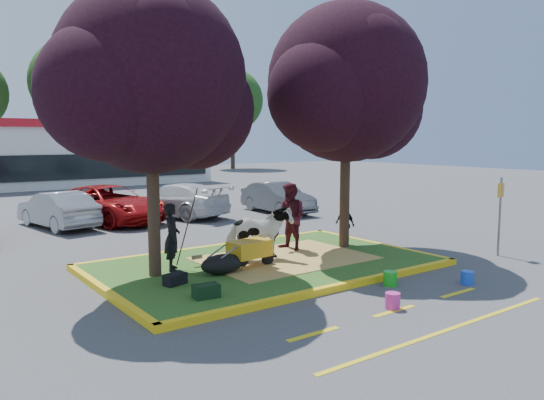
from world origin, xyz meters
TOP-DOWN VIEW (x-y plane):
  - ground at (0.00, 0.00)m, footprint 90.00×90.00m
  - median_island at (0.00, 0.00)m, footprint 8.00×5.00m
  - curb_near at (0.00, -2.58)m, footprint 8.30×0.16m
  - curb_far at (0.00, 2.58)m, footprint 8.30×0.16m
  - curb_left at (-4.08, 0.00)m, footprint 0.16×5.30m
  - curb_right at (4.08, 0.00)m, footprint 0.16×5.30m
  - straw_bedding at (0.60, 0.00)m, footprint 4.20×3.00m
  - tree_purple_left at (-2.78, 0.38)m, footprint 5.06×4.20m
  - tree_purple_right at (2.92, 0.18)m, footprint 5.30×4.40m
  - fire_lane_stripe_a at (-2.00, -4.20)m, footprint 1.10×0.12m
  - fire_lane_stripe_b at (0.00, -4.20)m, footprint 1.10×0.12m
  - fire_lane_stripe_c at (2.00, -4.20)m, footprint 1.10×0.12m
  - fire_lane_long at (0.00, -5.40)m, footprint 6.00×0.10m
  - retail_building at (2.00, 27.98)m, footprint 20.40×8.40m
  - treeline at (1.23, 37.61)m, footprint 46.58×7.80m
  - cow at (-0.06, 0.20)m, footprint 1.80×1.25m
  - calf at (-1.51, -0.40)m, footprint 1.18×0.87m
  - handler at (-2.26, 0.62)m, footprint 0.59×0.69m
  - visitor_a at (1.36, 0.71)m, footprint 0.82×0.99m
  - visitor_b at (3.14, 0.43)m, footprint 0.33×0.71m
  - wheelbarrow at (-0.68, -0.30)m, footprint 1.78×0.70m
  - gear_bag_dark at (-2.78, -0.59)m, footprint 0.54×0.39m
  - gear_bag_green at (-2.69, -1.79)m, footprint 0.53×0.37m
  - sign_post at (6.00, -2.70)m, footprint 0.31×0.06m
  - bucket_green at (1.27, -2.98)m, footprint 0.35×0.35m
  - bucket_pink at (0.08, -4.08)m, footprint 0.34×0.34m
  - bucket_blue at (2.75, -3.91)m, footprint 0.36×0.36m
  - car_silver at (-2.67, 9.29)m, footprint 2.10×4.20m
  - car_red at (-0.76, 9.38)m, footprint 3.84×5.64m
  - car_white at (2.02, 9.21)m, footprint 3.48×5.16m
  - car_grey at (6.07, 7.66)m, footprint 1.55×4.06m

SIDE VIEW (x-z plane):
  - ground at x=0.00m, z-range 0.00..0.00m
  - fire_lane_stripe_a at x=-2.00m, z-range 0.00..0.01m
  - fire_lane_stripe_b at x=0.00m, z-range 0.00..0.01m
  - fire_lane_stripe_c at x=2.00m, z-range 0.00..0.01m
  - fire_lane_long at x=0.00m, z-range 0.00..0.01m
  - median_island at x=0.00m, z-range 0.00..0.15m
  - curb_near at x=0.00m, z-range 0.00..0.15m
  - curb_far at x=0.00m, z-range 0.00..0.15m
  - curb_left at x=-4.08m, z-range 0.00..0.15m
  - curb_right at x=4.08m, z-range 0.00..0.15m
  - bucket_blue at x=2.75m, z-range 0.00..0.30m
  - straw_bedding at x=0.60m, z-range 0.15..0.16m
  - bucket_pink at x=0.08m, z-range 0.00..0.31m
  - bucket_green at x=1.27m, z-range 0.00..0.32m
  - gear_bag_dark at x=-2.78m, z-range 0.15..0.40m
  - gear_bag_green at x=-2.69m, z-range 0.15..0.42m
  - calf at x=-1.51m, z-range 0.15..0.61m
  - wheelbarrow at x=-0.68m, z-range 0.28..0.94m
  - car_grey at x=6.07m, z-range 0.00..1.32m
  - car_silver at x=-2.67m, z-range 0.00..1.32m
  - car_white at x=2.02m, z-range 0.00..1.39m
  - car_red at x=-0.76m, z-range 0.00..1.43m
  - visitor_b at x=3.14m, z-range 0.15..1.34m
  - cow at x=-0.06m, z-range 0.15..1.54m
  - handler at x=-2.26m, z-range 0.15..1.74m
  - visitor_a at x=1.36m, z-range 0.15..2.02m
  - sign_post at x=6.00m, z-range 0.23..2.41m
  - retail_building at x=2.00m, z-range 0.05..4.45m
  - tree_purple_left at x=-2.78m, z-range 1.10..7.61m
  - tree_purple_right at x=2.92m, z-range 1.15..7.97m
  - treeline at x=1.23m, z-range 0.42..15.05m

